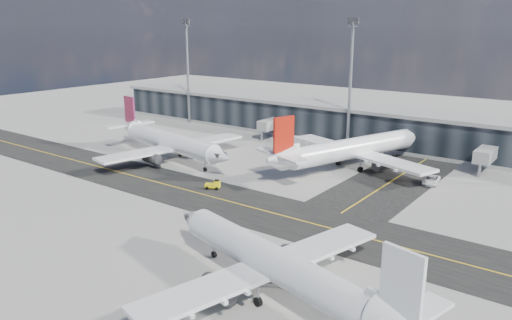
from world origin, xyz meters
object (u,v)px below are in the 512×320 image
object	(u,v)px
airliner_af	(169,141)
airliner_redtail	(351,149)
airliner_near	(276,265)
baggage_tug	(214,185)
service_van	(431,180)

from	to	relation	value
airliner_af	airliner_redtail	xyz separation A→B (m)	(33.63, 16.42, 0.15)
airliner_near	baggage_tug	size ratio (longest dim) A/B	12.69
airliner_redtail	airliner_near	distance (m)	50.58
airliner_redtail	airliner_near	bearing A→B (deg)	-52.98
airliner_af	airliner_near	distance (m)	58.28
airliner_redtail	baggage_tug	distance (m)	29.07
airliner_redtail	service_van	world-z (taller)	airliner_redtail
airliner_af	service_van	size ratio (longest dim) A/B	7.33
baggage_tug	airliner_near	bearing A→B (deg)	24.46
airliner_redtail	service_van	bearing A→B (deg)	17.71
airliner_redtail	baggage_tug	size ratio (longest dim) A/B	13.93
airliner_af	airliner_near	xyz separation A→B (m)	(48.83, -31.82, -0.27)
baggage_tug	service_van	xyz separation A→B (m)	(29.12, 25.23, -0.07)
airliner_redtail	baggage_tug	xyz separation A→B (m)	(-13.13, -25.74, -3.18)
service_van	baggage_tug	bearing A→B (deg)	-146.92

